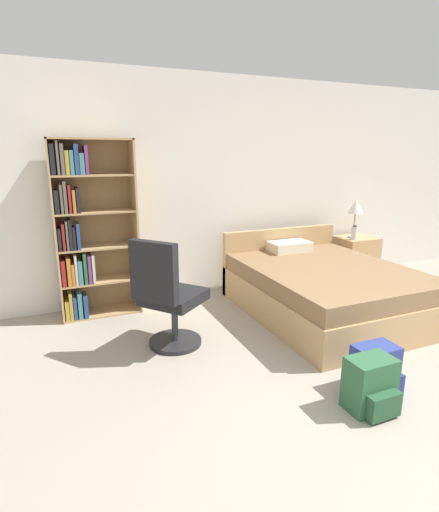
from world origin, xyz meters
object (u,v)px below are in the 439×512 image
object	(u,v)px
bed	(323,288)
table_lamp	(356,208)
water_bottle	(354,233)
bookshelf	(85,230)
office_chair	(168,298)
backpack_green	(371,386)
nightstand	(354,258)
backpack_blue	(376,370)

from	to	relation	value
bed	table_lamp	world-z (taller)	table_lamp
table_lamp	water_bottle	bearing A→B (deg)	-128.21
bookshelf	bed	bearing A→B (deg)	-21.10
office_chair	water_bottle	size ratio (longest dim) A/B	5.31
backpack_green	bookshelf	bearing A→B (deg)	122.44
nightstand	backpack_green	bearing A→B (deg)	-129.00
bookshelf	backpack_blue	xyz separation A→B (m)	(1.78, -2.31, -0.77)
table_lamp	backpack_green	bearing A→B (deg)	-128.21
nightstand	backpack_blue	bearing A→B (deg)	-127.90
water_bottle	backpack_blue	world-z (taller)	water_bottle
office_chair	backpack_blue	world-z (taller)	office_chair
office_chair	nightstand	distance (m)	3.14
table_lamp	backpack_green	world-z (taller)	table_lamp
bookshelf	nightstand	size ratio (longest dim) A/B	3.14
backpack_blue	nightstand	bearing A→B (deg)	52.10
bookshelf	water_bottle	xyz separation A→B (m)	(3.38, -0.19, -0.25)
table_lamp	backpack_blue	world-z (taller)	table_lamp
backpack_blue	bed	bearing A→B (deg)	67.76
water_bottle	bed	bearing A→B (deg)	-144.96
table_lamp	backpack_blue	size ratio (longest dim) A/B	1.49
bookshelf	table_lamp	xyz separation A→B (m)	(3.46, -0.09, 0.06)
backpack_green	backpack_blue	bearing A→B (deg)	39.11
nightstand	water_bottle	world-z (taller)	water_bottle
table_lamp	bookshelf	bearing A→B (deg)	178.58
bed	nightstand	world-z (taller)	bed
table_lamp	backpack_blue	xyz separation A→B (m)	(-1.68, -2.23, -0.83)
office_chair	backpack_blue	xyz separation A→B (m)	(1.22, -1.23, -0.32)
table_lamp	water_bottle	xyz separation A→B (m)	(-0.08, -0.11, -0.31)
table_lamp	nightstand	bearing A→B (deg)	7.55
table_lamp	office_chair	bearing A→B (deg)	-161.00
office_chair	backpack_green	world-z (taller)	office_chair
office_chair	backpack_green	bearing A→B (deg)	-53.87
bookshelf	backpack_blue	distance (m)	3.02
nightstand	backpack_blue	size ratio (longest dim) A/B	1.72
water_bottle	nightstand	bearing A→B (deg)	38.48
office_chair	backpack_green	xyz separation A→B (m)	(1.02, -1.40, -0.30)
bookshelf	backpack_blue	world-z (taller)	bookshelf
bookshelf	office_chair	xyz separation A→B (m)	(0.56, -1.09, -0.45)
bookshelf	backpack_blue	size ratio (longest dim) A/B	5.39
bookshelf	nightstand	bearing A→B (deg)	-1.27
bookshelf	office_chair	world-z (taller)	bookshelf
backpack_blue	backpack_green	size ratio (longest dim) A/B	0.92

